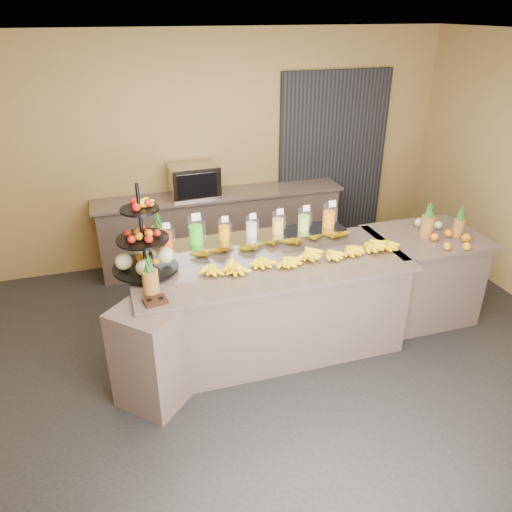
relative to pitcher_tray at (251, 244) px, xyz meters
name	(u,v)px	position (x,y,z in m)	size (l,w,h in m)	color
ground	(280,365)	(0.10, -0.58, -1.01)	(6.00, 6.00, 0.00)	black
room_envelope	(274,144)	(0.28, 0.21, 0.87)	(6.04, 5.02, 2.82)	olive
buffet_counter	(260,310)	(-0.02, -0.32, -0.54)	(2.75, 1.25, 0.93)	gray
right_counter	(420,275)	(1.80, -0.18, -0.54)	(1.08, 0.88, 0.93)	gray
back_ledge	(221,228)	(0.10, 1.67, -0.54)	(3.10, 0.55, 0.93)	gray
pitcher_tray	(251,244)	(0.00, 0.00, 0.00)	(1.85, 0.30, 0.15)	gray
juice_pitcher_orange_a	(167,238)	(-0.78, 0.00, 0.16)	(0.11, 0.11, 0.26)	silver
juice_pitcher_green	(196,232)	(-0.52, 0.00, 0.18)	(0.13, 0.14, 0.32)	silver
juice_pitcher_orange_b	(224,231)	(-0.26, 0.00, 0.16)	(0.11, 0.11, 0.26)	silver
juice_pitcher_milk	(251,228)	(0.00, 0.00, 0.16)	(0.11, 0.11, 0.26)	silver
juice_pitcher_lemon	(278,224)	(0.26, 0.00, 0.17)	(0.11, 0.12, 0.27)	silver
juice_pitcher_lime	(304,221)	(0.52, 0.00, 0.17)	(0.11, 0.12, 0.28)	silver
juice_pitcher_orange_c	(329,217)	(0.78, 0.00, 0.18)	(0.12, 0.13, 0.30)	silver
banana_heap	(305,253)	(0.41, -0.32, -0.01)	(1.91, 0.17, 0.16)	#FFE70C
fruit_stand	(148,250)	(-0.96, -0.12, 0.13)	(0.66, 0.66, 0.80)	black
condiment_caddy	(155,301)	(-0.98, -0.66, -0.06)	(0.18, 0.13, 0.03)	black
pineapple_left_a	(150,280)	(-0.99, -0.53, 0.06)	(0.13, 0.13, 0.38)	brown
pineapple_left_b	(159,237)	(-0.82, 0.22, 0.08)	(0.14, 0.14, 0.42)	brown
right_fruit_pile	(446,234)	(1.89, -0.34, -0.01)	(0.42, 0.40, 0.22)	brown
oven_warmer	(194,181)	(-0.22, 1.67, 0.12)	(0.58, 0.40, 0.38)	gray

